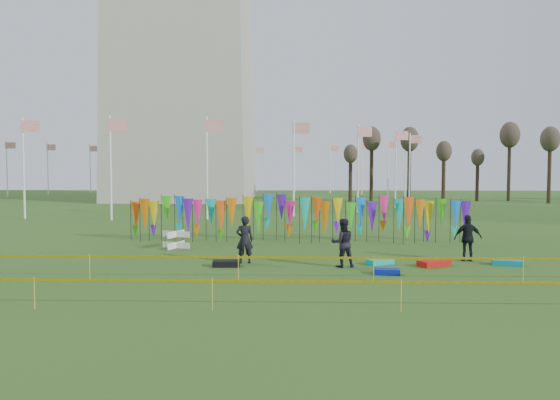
{
  "coord_description": "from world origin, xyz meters",
  "views": [
    {
      "loc": [
        0.19,
        -21.39,
        3.91
      ],
      "look_at": [
        -0.61,
        6.0,
        2.37
      ],
      "focal_mm": 35.0,
      "sensor_mm": 36.0,
      "label": 1
    }
  ],
  "objects_px": {
    "box_kite": "(176,240)",
    "kite_bag_black": "(226,263)",
    "kite_bag_blue": "(387,272)",
    "person_left": "(245,240)",
    "person_right": "(468,238)",
    "person_mid": "(343,243)",
    "kite_bag_turquoise": "(380,262)",
    "kite_bag_teal": "(507,263)",
    "kite_bag_red": "(434,263)"
  },
  "relations": [
    {
      "from": "person_left",
      "to": "kite_bag_teal",
      "type": "distance_m",
      "value": 10.78
    },
    {
      "from": "box_kite",
      "to": "kite_bag_black",
      "type": "distance_m",
      "value": 5.8
    },
    {
      "from": "person_right",
      "to": "kite_bag_teal",
      "type": "height_order",
      "value": "person_right"
    },
    {
      "from": "person_right",
      "to": "kite_bag_turquoise",
      "type": "bearing_deg",
      "value": 13.44
    },
    {
      "from": "kite_bag_teal",
      "to": "person_mid",
      "type": "bearing_deg",
      "value": -175.23
    },
    {
      "from": "box_kite",
      "to": "kite_bag_black",
      "type": "height_order",
      "value": "box_kite"
    },
    {
      "from": "person_right",
      "to": "kite_bag_red",
      "type": "xyz_separation_m",
      "value": [
        -1.74,
        -1.28,
        -0.87
      ]
    },
    {
      "from": "person_left",
      "to": "person_right",
      "type": "distance_m",
      "value": 9.5
    },
    {
      "from": "kite_bag_turquoise",
      "to": "kite_bag_teal",
      "type": "xyz_separation_m",
      "value": [
        5.14,
        -0.11,
        0.0
      ]
    },
    {
      "from": "person_mid",
      "to": "person_right",
      "type": "distance_m",
      "value": 5.69
    },
    {
      "from": "kite_bag_blue",
      "to": "kite_bag_teal",
      "type": "distance_m",
      "value": 5.61
    },
    {
      "from": "box_kite",
      "to": "person_left",
      "type": "xyz_separation_m",
      "value": [
        3.78,
        -4.1,
        0.55
      ]
    },
    {
      "from": "person_right",
      "to": "kite_bag_teal",
      "type": "distance_m",
      "value": 1.86
    },
    {
      "from": "person_left",
      "to": "person_mid",
      "type": "relative_size",
      "value": 1.01
    },
    {
      "from": "kite_bag_red",
      "to": "kite_bag_black",
      "type": "relative_size",
      "value": 1.25
    },
    {
      "from": "person_right",
      "to": "kite_bag_blue",
      "type": "height_order",
      "value": "person_right"
    },
    {
      "from": "person_right",
      "to": "kite_bag_black",
      "type": "height_order",
      "value": "person_right"
    },
    {
      "from": "person_right",
      "to": "kite_bag_blue",
      "type": "xyz_separation_m",
      "value": [
        -3.95,
        -3.06,
        -0.89
      ]
    },
    {
      "from": "person_left",
      "to": "kite_bag_red",
      "type": "distance_m",
      "value": 7.79
    },
    {
      "from": "kite_bag_blue",
      "to": "kite_bag_black",
      "type": "height_order",
      "value": "kite_bag_black"
    },
    {
      "from": "kite_bag_turquoise",
      "to": "kite_bag_red",
      "type": "distance_m",
      "value": 2.15
    },
    {
      "from": "person_mid",
      "to": "kite_bag_black",
      "type": "relative_size",
      "value": 1.82
    },
    {
      "from": "person_left",
      "to": "person_mid",
      "type": "xyz_separation_m",
      "value": [
        4.0,
        -0.78,
        -0.01
      ]
    },
    {
      "from": "box_kite",
      "to": "kite_bag_red",
      "type": "bearing_deg",
      "value": -21.7
    },
    {
      "from": "person_left",
      "to": "kite_bag_blue",
      "type": "distance_m",
      "value": 6.03
    },
    {
      "from": "box_kite",
      "to": "person_right",
      "type": "distance_m",
      "value": 13.66
    },
    {
      "from": "person_mid",
      "to": "kite_bag_red",
      "type": "distance_m",
      "value": 3.83
    },
    {
      "from": "person_left",
      "to": "person_right",
      "type": "xyz_separation_m",
      "value": [
        9.46,
        0.81,
        0.0
      ]
    },
    {
      "from": "person_mid",
      "to": "kite_bag_blue",
      "type": "xyz_separation_m",
      "value": [
        1.52,
        -1.48,
        -0.87
      ]
    },
    {
      "from": "person_right",
      "to": "kite_bag_blue",
      "type": "bearing_deg",
      "value": 37.9
    },
    {
      "from": "person_mid",
      "to": "person_right",
      "type": "xyz_separation_m",
      "value": [
        5.46,
        1.58,
        0.01
      ]
    },
    {
      "from": "box_kite",
      "to": "person_mid",
      "type": "relative_size",
      "value": 0.45
    },
    {
      "from": "person_left",
      "to": "kite_bag_blue",
      "type": "xyz_separation_m",
      "value": [
        5.52,
        -2.25,
        -0.89
      ]
    },
    {
      "from": "person_mid",
      "to": "kite_bag_blue",
      "type": "distance_m",
      "value": 2.29
    },
    {
      "from": "kite_bag_blue",
      "to": "kite_bag_teal",
      "type": "bearing_deg",
      "value": 21.32
    },
    {
      "from": "kite_bag_turquoise",
      "to": "kite_bag_blue",
      "type": "height_order",
      "value": "kite_bag_turquoise"
    },
    {
      "from": "kite_bag_turquoise",
      "to": "person_mid",
      "type": "bearing_deg",
      "value": -157.36
    },
    {
      "from": "kite_bag_blue",
      "to": "kite_bag_red",
      "type": "distance_m",
      "value": 2.83
    },
    {
      "from": "box_kite",
      "to": "kite_bag_black",
      "type": "bearing_deg",
      "value": -57.56
    },
    {
      "from": "person_mid",
      "to": "kite_bag_turquoise",
      "type": "height_order",
      "value": "person_mid"
    },
    {
      "from": "kite_bag_red",
      "to": "box_kite",
      "type": "bearing_deg",
      "value": 158.3
    },
    {
      "from": "box_kite",
      "to": "person_mid",
      "type": "distance_m",
      "value": 9.2
    },
    {
      "from": "person_right",
      "to": "kite_bag_blue",
      "type": "distance_m",
      "value": 5.07
    },
    {
      "from": "kite_bag_turquoise",
      "to": "person_left",
      "type": "bearing_deg",
      "value": 178.9
    },
    {
      "from": "kite_bag_black",
      "to": "kite_bag_teal",
      "type": "distance_m",
      "value": 11.43
    },
    {
      "from": "person_left",
      "to": "person_right",
      "type": "relative_size",
      "value": 1.0
    },
    {
      "from": "person_left",
      "to": "kite_bag_blue",
      "type": "height_order",
      "value": "person_left"
    },
    {
      "from": "kite_bag_blue",
      "to": "kite_bag_black",
      "type": "distance_m",
      "value": 6.36
    },
    {
      "from": "person_right",
      "to": "kite_bag_teal",
      "type": "relative_size",
      "value": 1.73
    },
    {
      "from": "box_kite",
      "to": "person_left",
      "type": "bearing_deg",
      "value": -47.34
    }
  ]
}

